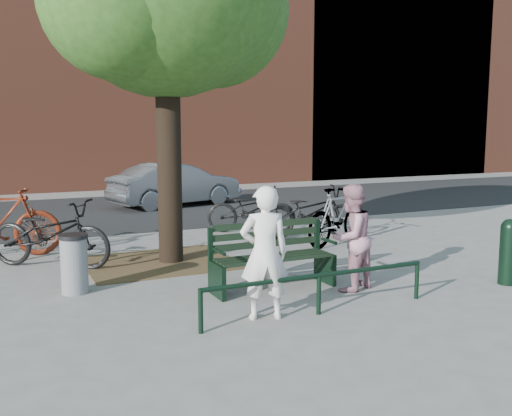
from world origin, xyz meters
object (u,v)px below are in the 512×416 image
parked_car (175,185)px  bollard (509,249)px  person_right (351,237)px  litter_bin (74,263)px  park_bench (271,254)px  bicycle_c (251,209)px  person_left (264,253)px

parked_car → bollard: bearing=176.3°
person_right → litter_bin: person_right is taller
park_bench → parked_car: (1.36, 8.77, 0.14)m
park_bench → person_right: bearing=-30.2°
litter_bin → park_bench: bearing=-20.0°
person_right → bicycle_c: 4.64m
litter_bin → person_right: bearing=-22.9°
person_left → person_right: 1.71m
bicycle_c → parked_car: (-0.21, 4.73, 0.13)m
person_right → bollard: person_right is taller
parked_car → litter_bin: bearing=139.9°
person_left → parked_car: person_left is taller
person_left → park_bench: bearing=-105.4°
person_left → parked_car: 10.11m
person_left → litter_bin: person_left is taller
bollard → parked_car: 10.21m
person_left → bollard: 3.83m
bicycle_c → parked_car: 4.73m
person_right → parked_car: 9.33m
person_left → bicycle_c: size_ratio=0.83×
person_right → parked_car: size_ratio=0.39×
bollard → parked_car: parked_car is taller
bollard → park_bench: bearing=157.9°
bollard → bicycle_c: bicycle_c is taller
bollard → person_right: bearing=161.8°
parked_car → person_right: bearing=163.6°
park_bench → person_left: bearing=-120.1°
person_left → litter_bin: size_ratio=1.95×
litter_bin → bicycle_c: size_ratio=0.43×
park_bench → person_right: 1.13m
bicycle_c → parked_car: parked_car is taller
park_bench → person_right: size_ratio=1.18×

